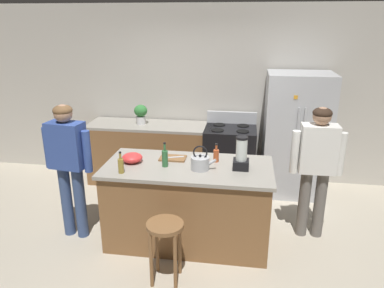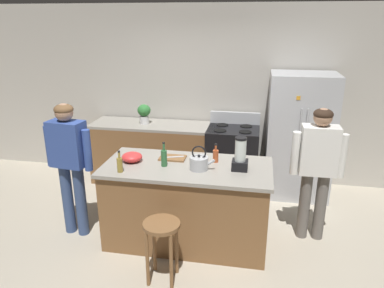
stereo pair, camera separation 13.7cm
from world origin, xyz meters
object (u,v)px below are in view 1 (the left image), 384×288
(cutting_board, at_px, (173,158))
(stove_range, at_px, (230,157))
(kitchen_island, at_px, (188,204))
(refrigerator, at_px, (296,135))
(bar_stool, at_px, (165,236))
(person_by_sink_right, at_px, (317,161))
(chef_knife, at_px, (175,157))
(person_by_island_left, at_px, (68,159))
(bottle_vinegar, at_px, (121,165))
(potted_plant, at_px, (141,113))
(bottle_olive_oil, at_px, (165,158))
(mixing_bowl, at_px, (132,158))
(tea_kettle, at_px, (200,162))
(blender_appliance, at_px, (241,156))
(bottle_cooking_sauce, at_px, (216,155))

(cutting_board, bearing_deg, stove_range, 66.06)
(kitchen_island, relative_size, refrigerator, 1.04)
(kitchen_island, bearing_deg, bar_stool, -98.29)
(person_by_sink_right, relative_size, chef_knife, 7.17)
(person_by_island_left, xyz_separation_m, bottle_vinegar, (0.69, -0.21, 0.05))
(kitchen_island, bearing_deg, bottle_vinegar, -155.72)
(person_by_sink_right, xyz_separation_m, potted_plant, (-2.40, 1.23, 0.16))
(person_by_island_left, height_order, bottle_olive_oil, person_by_island_left)
(chef_knife, bearing_deg, bar_stool, -105.02)
(potted_plant, relative_size, mixing_bowl, 1.28)
(tea_kettle, distance_m, cutting_board, 0.44)
(bottle_vinegar, distance_m, mixing_bowl, 0.31)
(person_by_sink_right, bearing_deg, refrigerator, 94.39)
(blender_appliance, relative_size, chef_knife, 1.65)
(bottle_olive_oil, bearing_deg, kitchen_island, 12.97)
(kitchen_island, relative_size, bottle_vinegar, 7.87)
(kitchen_island, xyz_separation_m, mixing_bowl, (-0.64, 0.01, 0.52))
(potted_plant, xyz_separation_m, bottle_vinegar, (0.32, -1.85, -0.09))
(person_by_sink_right, relative_size, mixing_bowl, 6.75)
(person_by_island_left, relative_size, bottle_cooking_sauce, 7.43)
(refrigerator, xyz_separation_m, bottle_vinegar, (-1.99, -1.80, 0.14))
(stove_range, distance_m, bar_stool, 2.30)
(potted_plant, height_order, mixing_bowl, potted_plant)
(stove_range, height_order, tea_kettle, tea_kettle)
(bar_stool, bearing_deg, bottle_cooking_sauce, 65.76)
(stove_range, height_order, bar_stool, stove_range)
(blender_appliance, xyz_separation_m, bottle_cooking_sauce, (-0.28, 0.17, -0.07))
(person_by_island_left, height_order, cutting_board, person_by_island_left)
(bottle_olive_oil, bearing_deg, bottle_vinegar, -149.86)
(person_by_sink_right, xyz_separation_m, tea_kettle, (-1.28, -0.40, 0.07))
(bottle_vinegar, distance_m, cutting_board, 0.66)
(kitchen_island, distance_m, tea_kettle, 0.57)
(person_by_island_left, height_order, potted_plant, person_by_island_left)
(cutting_board, bearing_deg, kitchen_island, -40.50)
(blender_appliance, height_order, tea_kettle, blender_appliance)
(refrigerator, bearing_deg, kitchen_island, -131.63)
(stove_range, xyz_separation_m, tea_kettle, (-0.25, -1.60, 0.54))
(person_by_island_left, xyz_separation_m, cutting_board, (1.15, 0.27, -0.02))
(refrigerator, height_order, cutting_board, refrigerator)
(tea_kettle, bearing_deg, potted_plant, 124.66)
(person_by_island_left, bearing_deg, person_by_sink_right, 8.51)
(person_by_island_left, height_order, chef_knife, person_by_island_left)
(refrigerator, distance_m, tea_kettle, 1.98)
(potted_plant, bearing_deg, mixing_bowl, -77.50)
(person_by_island_left, xyz_separation_m, chef_knife, (1.17, 0.27, -0.01))
(kitchen_island, height_order, potted_plant, potted_plant)
(stove_range, distance_m, person_by_sink_right, 1.65)
(person_by_sink_right, bearing_deg, bottle_cooking_sauce, -172.02)
(refrigerator, distance_m, mixing_bowl, 2.47)
(stove_range, distance_m, bottle_vinegar, 2.18)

